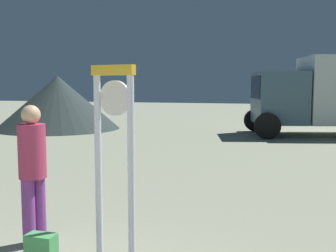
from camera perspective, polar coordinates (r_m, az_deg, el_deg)
name	(u,v)px	position (r m, az deg, el deg)	size (l,w,h in m)	color
standing_clock	(114,146)	(4.03, -7.65, -2.85)	(0.48, 0.16, 2.05)	silver
person_near_clock	(33,167)	(4.87, -18.75, -5.62)	(0.31, 0.31, 1.63)	#823A90
dome_tent	(58,102)	(17.68, -15.43, 3.26)	(5.20, 5.20, 2.26)	#2A3534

